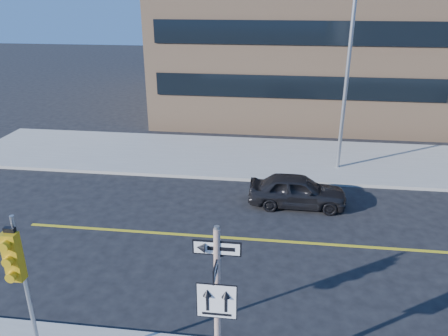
# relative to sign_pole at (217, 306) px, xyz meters

# --- Properties ---
(ground) EXTENTS (120.00, 120.00, 0.00)m
(ground) POSITION_rel_sign_pole_xyz_m (0.00, 2.51, -2.44)
(ground) COLOR black
(ground) RESTS_ON ground
(sign_pole) EXTENTS (0.92, 0.92, 4.06)m
(sign_pole) POSITION_rel_sign_pole_xyz_m (0.00, 0.00, 0.00)
(sign_pole) COLOR beige
(sign_pole) RESTS_ON near_sidewalk
(traffic_signal) EXTENTS (0.32, 0.45, 4.00)m
(traffic_signal) POSITION_rel_sign_pole_xyz_m (-4.00, -0.15, 0.59)
(traffic_signal) COLOR gray
(traffic_signal) RESTS_ON near_sidewalk
(parked_car_a) EXTENTS (1.60, 3.92, 1.33)m
(parked_car_a) POSITION_rel_sign_pole_xyz_m (1.92, 9.38, -1.77)
(parked_car_a) COLOR black
(parked_car_a) RESTS_ON ground
(streetlight_a) EXTENTS (0.55, 2.25, 8.00)m
(streetlight_a) POSITION_rel_sign_pole_xyz_m (4.00, 13.27, 2.32)
(streetlight_a) COLOR gray
(streetlight_a) RESTS_ON far_sidewalk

